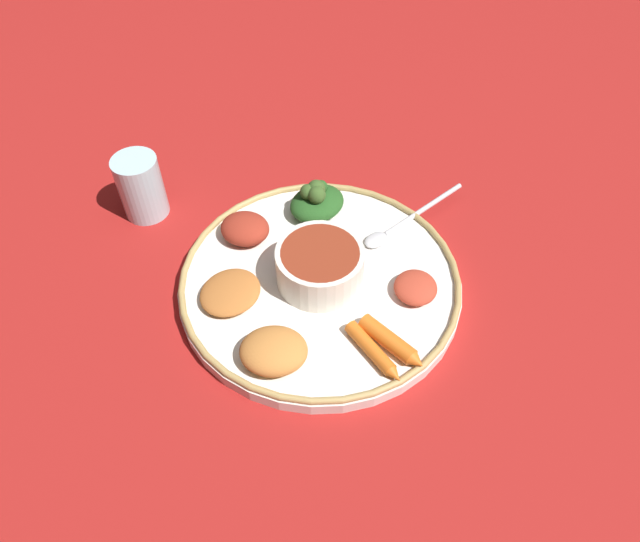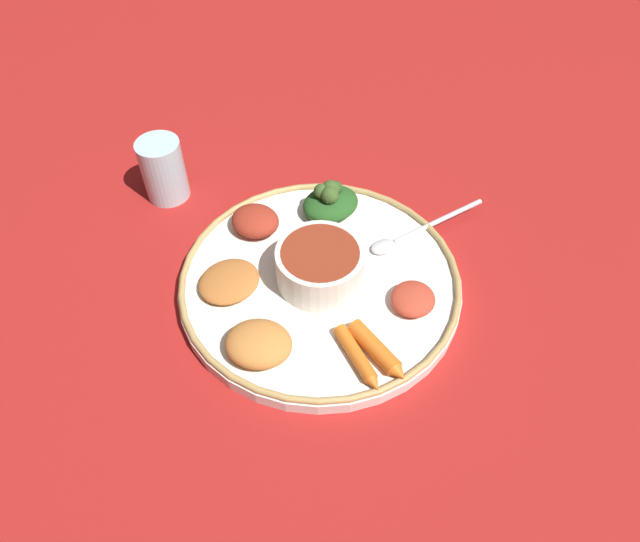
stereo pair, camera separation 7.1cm
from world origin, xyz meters
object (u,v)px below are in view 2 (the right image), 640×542
at_px(center_bowl, 320,265).
at_px(spoon, 411,234).
at_px(greens_pile, 330,201).
at_px(carrot_outer, 377,351).
at_px(carrot_near_spoon, 358,358).
at_px(drinking_glass, 164,173).

bearing_deg(center_bowl, spoon, 144.94).
xyz_separation_m(spoon, greens_pile, (0.00, -0.11, 0.02)).
bearing_deg(carrot_outer, carrot_near_spoon, -47.33).
bearing_deg(spoon, greens_pile, -89.54).
height_order(greens_pile, carrot_outer, greens_pile).
bearing_deg(greens_pile, carrot_outer, 35.44).
distance_m(center_bowl, spoon, 0.14).
height_order(greens_pile, carrot_near_spoon, greens_pile).
distance_m(spoon, carrot_outer, 0.19).
bearing_deg(spoon, carrot_outer, 6.28).
relative_size(spoon, carrot_near_spoon, 2.06).
distance_m(spoon, greens_pile, 0.12).
xyz_separation_m(spoon, carrot_near_spoon, (0.21, 0.00, 0.00)).
distance_m(carrot_near_spoon, drinking_glass, 0.39).
distance_m(spoon, drinking_glass, 0.35).
height_order(carrot_near_spoon, carrot_outer, carrot_outer).
distance_m(center_bowl, greens_pile, 0.12).
height_order(greens_pile, drinking_glass, drinking_glass).
relative_size(greens_pile, carrot_outer, 1.19).
xyz_separation_m(carrot_near_spoon, carrot_outer, (-0.02, 0.02, 0.00)).
bearing_deg(carrot_near_spoon, center_bowl, -137.53).
distance_m(greens_pile, carrot_near_spoon, 0.24).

